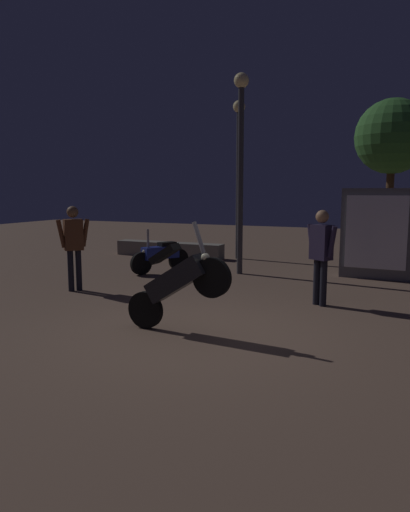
# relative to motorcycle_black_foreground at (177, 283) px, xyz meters

# --- Properties ---
(ground_plane) EXTENTS (40.00, 40.00, 0.00)m
(ground_plane) POSITION_rel_motorcycle_black_foreground_xyz_m (0.27, 0.10, -0.74)
(ground_plane) COLOR brown
(motorcycle_black_foreground) EXTENTS (1.66, 0.35, 1.63)m
(motorcycle_black_foreground) POSITION_rel_motorcycle_black_foreground_xyz_m (0.00, 0.00, 0.00)
(motorcycle_black_foreground) COLOR black
(motorcycle_black_foreground) RESTS_ON ground_plane
(motorcycle_blue_parked_left) EXTENTS (0.90, 1.50, 1.11)m
(motorcycle_blue_parked_left) POSITION_rel_motorcycle_black_foreground_xyz_m (-2.66, 4.34, -0.31)
(motorcycle_blue_parked_left) COLOR black
(motorcycle_blue_parked_left) RESTS_ON ground_plane
(person_rider_beside) EXTENTS (0.50, 0.57, 1.74)m
(person_rider_beside) POSITION_rel_motorcycle_black_foreground_xyz_m (-3.23, 1.74, 0.30)
(person_rider_beside) COLOR black
(person_rider_beside) RESTS_ON ground_plane
(person_bystander_far) EXTENTS (0.61, 0.43, 1.71)m
(person_bystander_far) POSITION_rel_motorcycle_black_foreground_xyz_m (1.60, 2.50, 0.28)
(person_bystander_far) COLOR black
(person_bystander_far) RESTS_ON ground_plane
(streetlamp_near) EXTENTS (0.36, 0.36, 4.63)m
(streetlamp_near) POSITION_rel_motorcycle_black_foreground_xyz_m (-1.70, 7.42, 2.23)
(streetlamp_near) COLOR #38383D
(streetlamp_near) RESTS_ON ground_plane
(streetlamp_far) EXTENTS (0.36, 0.36, 4.79)m
(streetlamp_far) POSITION_rel_motorcycle_black_foreground_xyz_m (-0.79, 4.99, 2.31)
(streetlamp_far) COLOR #38383D
(streetlamp_far) RESTS_ON ground_plane
(tree_left_bg) EXTENTS (2.34, 2.34, 4.89)m
(tree_left_bg) POSITION_rel_motorcycle_black_foreground_xyz_m (2.38, 10.32, 2.95)
(tree_left_bg) COLOR #4C331E
(tree_left_bg) RESTS_ON ground_plane
(kiosk_billboard) EXTENTS (1.62, 0.62, 2.10)m
(kiosk_billboard) POSITION_rel_motorcycle_black_foreground_xyz_m (2.34, 5.72, 0.31)
(kiosk_billboard) COLOR #595960
(kiosk_billboard) RESTS_ON ground_plane
(planter_wall_low) EXTENTS (3.50, 0.50, 0.45)m
(planter_wall_low) POSITION_rel_motorcycle_black_foreground_xyz_m (-3.80, 6.96, -0.52)
(planter_wall_low) COLOR gray
(planter_wall_low) RESTS_ON ground_plane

